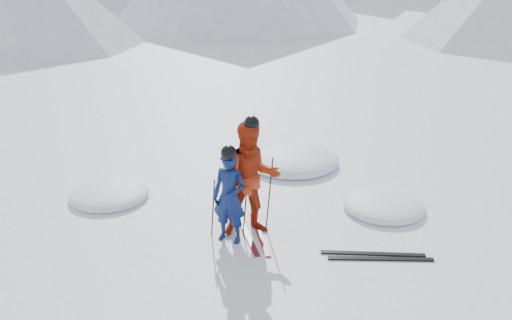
{
  "coord_description": "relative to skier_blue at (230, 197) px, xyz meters",
  "views": [
    {
      "loc": [
        -1.65,
        -8.54,
        4.77
      ],
      "look_at": [
        -1.93,
        0.5,
        1.1
      ],
      "focal_mm": 38.0,
      "sensor_mm": 36.0,
      "label": 1
    }
  ],
  "objects": [
    {
      "name": "ski_worn_left",
      "position": [
        0.24,
        0.28,
        -0.8
      ],
      "size": [
        0.56,
        1.66,
        0.03
      ],
      "primitive_type": "cube",
      "rotation": [
        0.0,
        0.0,
        0.28
      ],
      "color": "black",
      "rests_on": "ground"
    },
    {
      "name": "pole_red_right",
      "position": [
        0.66,
        0.43,
        -0.13
      ],
      "size": [
        0.13,
        0.09,
        1.35
      ],
      "primitive_type": "cylinder",
      "rotation": [
        -0.05,
        0.08,
        0.0
      ],
      "color": "black",
      "rests_on": "ground"
    },
    {
      "name": "skier_blue",
      "position": [
        0.0,
        0.0,
        0.0
      ],
      "size": [
        0.69,
        0.56,
        1.62
      ],
      "primitive_type": "imported",
      "rotation": [
        0.0,
        0.0,
        -0.34
      ],
      "color": "#0D1C52",
      "rests_on": "ground"
    },
    {
      "name": "ski_loose_b",
      "position": [
        2.47,
        -0.55,
        -0.8
      ],
      "size": [
        1.7,
        0.09,
        0.03
      ],
      "primitive_type": "cube",
      "rotation": [
        0.0,
        0.0,
        1.57
      ],
      "color": "black",
      "rests_on": "ground"
    },
    {
      "name": "skier_red",
      "position": [
        0.36,
        0.28,
        0.2
      ],
      "size": [
        1.15,
        0.99,
        2.03
      ],
      "primitive_type": "imported",
      "rotation": [
        0.0,
        0.0,
        0.25
      ],
      "color": "#B12B0E",
      "rests_on": "ground"
    },
    {
      "name": "ski_loose_a",
      "position": [
        2.37,
        -0.4,
        -0.8
      ],
      "size": [
        1.7,
        0.14,
        0.03
      ],
      "primitive_type": "cube",
      "rotation": [
        0.0,
        0.0,
        1.54
      ],
      "color": "black",
      "rests_on": "ground"
    },
    {
      "name": "ground",
      "position": [
        2.34,
        0.45,
        -0.81
      ],
      "size": [
        160.0,
        160.0,
        0.0
      ],
      "primitive_type": "plane",
      "color": "white",
      "rests_on": "ground"
    },
    {
      "name": "pole_blue_right",
      "position": [
        0.25,
        0.25,
        -0.27
      ],
      "size": [
        0.11,
        0.07,
        1.08
      ],
      "primitive_type": "cylinder",
      "rotation": [
        -0.04,
        0.08,
        0.0
      ],
      "color": "black",
      "rests_on": "ground"
    },
    {
      "name": "ski_worn_right",
      "position": [
        0.48,
        0.28,
        -0.8
      ],
      "size": [
        0.45,
        1.68,
        0.03
      ],
      "primitive_type": "cube",
      "rotation": [
        0.0,
        0.0,
        0.21
      ],
      "color": "black",
      "rests_on": "ground"
    },
    {
      "name": "pole_blue_left",
      "position": [
        -0.3,
        0.15,
        -0.27
      ],
      "size": [
        0.11,
        0.08,
        1.08
      ],
      "primitive_type": "cylinder",
      "rotation": [
        0.05,
        0.08,
        0.0
      ],
      "color": "black",
      "rests_on": "ground"
    },
    {
      "name": "snow_lumps",
      "position": [
        0.7,
        2.61,
        -0.81
      ],
      "size": [
        6.97,
        4.11,
        0.48
      ],
      "color": "white",
      "rests_on": "ground"
    },
    {
      "name": "pole_red_left",
      "position": [
        0.06,
        0.53,
        -0.13
      ],
      "size": [
        0.13,
        0.1,
        1.35
      ],
      "primitive_type": "cylinder",
      "rotation": [
        0.06,
        0.08,
        0.0
      ],
      "color": "black",
      "rests_on": "ground"
    }
  ]
}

